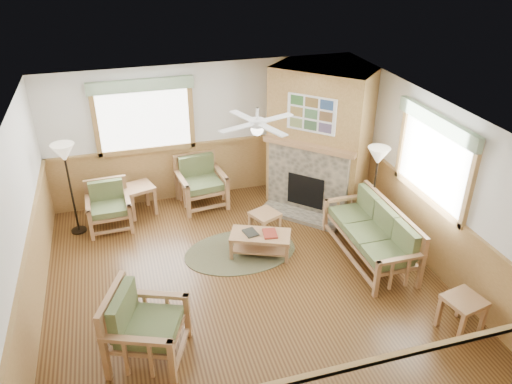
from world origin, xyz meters
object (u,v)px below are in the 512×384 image
object	(u,v)px
armchair_back_left	(109,207)
coffee_table	(260,244)
armchair_left	(147,326)
footstool	(265,222)
floor_lamp_right	(374,191)
end_table_chairs	(140,200)
end_table_sofa	(461,314)
armchair_back_right	(201,183)
sofa	(370,234)
floor_lamp_left	(71,189)

from	to	relation	value
armchair_back_left	coffee_table	distance (m)	2.88
armchair_left	footstool	world-z (taller)	armchair_left
floor_lamp_right	end_table_chairs	bearing A→B (deg)	154.96
armchair_back_left	end_table_sofa	bearing A→B (deg)	-44.25
armchair_back_left	armchair_back_right	xyz separation A→B (m)	(1.77, 0.36, 0.06)
armchair_back_left	armchair_left	size ratio (longest dim) A/B	0.84
armchair_back_left	end_table_chairs	xyz separation A→B (m)	(0.57, 0.36, -0.13)
floor_lamp_right	footstool	bearing A→B (deg)	163.72
armchair_back_right	footstool	xyz separation A→B (m)	(0.90, -1.30, -0.29)
sofa	coffee_table	distance (m)	1.82
end_table_chairs	end_table_sofa	distance (m)	5.91
end_table_chairs	coffee_table	bearing A→B (deg)	-46.97
coffee_table	end_table_sofa	distance (m)	3.25
sofa	footstool	bearing A→B (deg)	-130.58
end_table_chairs	footstool	distance (m)	2.47
floor_lamp_left	floor_lamp_right	size ratio (longest dim) A/B	1.04
armchair_back_right	end_table_sofa	world-z (taller)	armchair_back_right
sofa	footstool	world-z (taller)	sofa
armchair_left	floor_lamp_right	bearing A→B (deg)	-43.29
coffee_table	sofa	bearing A→B (deg)	4.58
sofa	armchair_back_left	bearing A→B (deg)	-117.78
end_table_sofa	armchair_left	bearing A→B (deg)	170.16
sofa	armchair_back_left	xyz separation A→B (m)	(-4.10, 2.17, -0.03)
end_table_sofa	footstool	size ratio (longest dim) A/B	1.22
floor_lamp_right	coffee_table	bearing A→B (deg)	-176.86
floor_lamp_left	armchair_back_right	bearing A→B (deg)	8.20
armchair_back_left	footstool	distance (m)	2.84
coffee_table	floor_lamp_right	xyz separation A→B (m)	(2.10, 0.12, 0.63)
coffee_table	armchair_left	bearing A→B (deg)	-115.44
armchair_back_right	end_table_sofa	bearing A→B (deg)	-65.59
coffee_table	floor_lamp_left	xyz separation A→B (m)	(-2.97, 1.61, 0.66)
floor_lamp_right	armchair_back_left	bearing A→B (deg)	161.83
footstool	floor_lamp_right	xyz separation A→B (m)	(1.82, -0.53, 0.64)
end_table_chairs	floor_lamp_right	world-z (taller)	floor_lamp_right
footstool	coffee_table	bearing A→B (deg)	-113.51
sofa	coffee_table	xyz separation A→B (m)	(-1.71, 0.58, -0.26)
sofa	floor_lamp_left	world-z (taller)	floor_lamp_left
armchair_back_left	floor_lamp_left	bearing A→B (deg)	176.11
armchair_left	footstool	size ratio (longest dim) A/B	2.25
armchair_left	floor_lamp_right	size ratio (longest dim) A/B	0.61
end_table_sofa	floor_lamp_left	world-z (taller)	floor_lamp_left
armchair_left	floor_lamp_left	xyz separation A→B (m)	(-0.95, 3.37, 0.36)
armchair_left	end_table_chairs	bearing A→B (deg)	19.13
end_table_chairs	armchair_back_left	bearing A→B (deg)	-148.05
sofa	armchair_back_right	bearing A→B (deg)	-137.25
armchair_back_left	end_table_sofa	world-z (taller)	armchair_back_left
armchair_back_left	end_table_sofa	distance (m)	6.06
sofa	floor_lamp_right	xyz separation A→B (m)	(0.39, 0.69, 0.38)
sofa	armchair_back_left	world-z (taller)	sofa
footstool	floor_lamp_left	size ratio (longest dim) A/B	0.26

